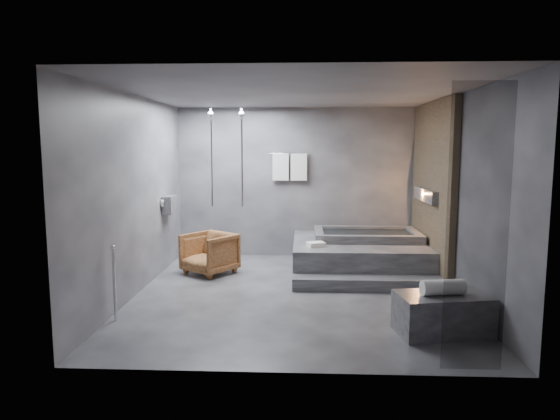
{
  "coord_description": "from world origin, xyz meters",
  "views": [
    {
      "loc": [
        0.1,
        -6.9,
        2.09
      ],
      "look_at": [
        -0.23,
        0.3,
        1.16
      ],
      "focal_mm": 32.0,
      "sensor_mm": 36.0,
      "label": 1
    }
  ],
  "objects": [
    {
      "name": "tub_step",
      "position": [
        1.05,
        0.27,
        0.09
      ],
      "size": [
        2.2,
        0.36,
        0.18
      ],
      "primitive_type": "cube",
      "color": "#353538",
      "rests_on": "ground"
    },
    {
      "name": "tub_deck",
      "position": [
        1.05,
        1.45,
        0.25
      ],
      "size": [
        2.2,
        2.0,
        0.5
      ],
      "primitive_type": "cube",
      "color": "#353538",
      "rests_on": "ground"
    },
    {
      "name": "deck_towel",
      "position": [
        0.31,
        0.92,
        0.54
      ],
      "size": [
        0.32,
        0.29,
        0.07
      ],
      "primitive_type": "cube",
      "rotation": [
        0.0,
        0.0,
        0.41
      ],
      "color": "white",
      "rests_on": "tub_deck"
    },
    {
      "name": "rolled_towel",
      "position": [
        1.65,
        -1.46,
        0.54
      ],
      "size": [
        0.5,
        0.25,
        0.17
      ],
      "primitive_type": "cylinder",
      "rotation": [
        0.0,
        1.57,
        0.18
      ],
      "color": "white",
      "rests_on": "concrete_bench"
    },
    {
      "name": "driftwood_chair",
      "position": [
        -1.43,
        1.08,
        0.34
      ],
      "size": [
        1.02,
        1.03,
        0.67
      ],
      "primitive_type": "imported",
      "rotation": [
        0.0,
        0.0,
        -0.64
      ],
      "color": "#4A2812",
      "rests_on": "ground"
    },
    {
      "name": "concrete_bench",
      "position": [
        1.67,
        -1.44,
        0.23
      ],
      "size": [
        1.09,
        0.72,
        0.45
      ],
      "primitive_type": "cube",
      "rotation": [
        0.0,
        0.0,
        0.18
      ],
      "color": "#2F2F31",
      "rests_on": "ground"
    },
    {
      "name": "room",
      "position": [
        0.4,
        0.24,
        1.73
      ],
      "size": [
        5.0,
        5.04,
        2.82
      ],
      "color": "#303032",
      "rests_on": "ground"
    }
  ]
}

